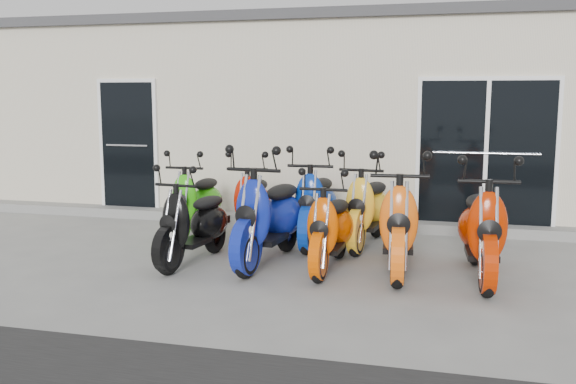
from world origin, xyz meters
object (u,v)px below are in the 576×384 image
scooter_front_black (194,213)px  scooter_back_red (253,194)px  scooter_front_orange_a (331,217)px  scooter_back_blue (316,194)px  scooter_back_green (196,192)px  scooter_front_blue (269,204)px  scooter_front_red (483,216)px  scooter_front_orange_b (399,210)px  scooter_back_yellow (368,197)px

scooter_front_black → scooter_back_red: scooter_back_red is taller
scooter_front_orange_a → scooter_back_blue: size_ratio=0.90×
scooter_back_red → scooter_back_blue: (0.93, -0.06, 0.05)m
scooter_back_green → scooter_back_red: (0.87, -0.01, 0.01)m
scooter_front_blue → scooter_back_green: bearing=145.2°
scooter_front_blue → scooter_front_red: scooter_front_blue is taller
scooter_back_green → scooter_back_red: scooter_back_red is taller
scooter_back_green → scooter_back_blue: size_ratio=0.92×
scooter_back_green → scooter_front_black: bearing=-68.1°
scooter_front_orange_a → scooter_back_green: bearing=150.8°
scooter_front_orange_b → scooter_back_yellow: scooter_front_orange_b is taller
scooter_back_yellow → scooter_back_red: bearing=-175.0°
scooter_back_green → scooter_back_red: bearing=-0.2°
scooter_front_orange_a → scooter_back_yellow: size_ratio=0.93×
scooter_front_orange_a → scooter_front_orange_b: (0.78, 0.11, 0.11)m
scooter_front_blue → scooter_front_orange_a: size_ratio=1.19×
scooter_front_black → scooter_back_yellow: bearing=43.3°
scooter_back_red → scooter_back_blue: 0.93m
scooter_front_orange_a → scooter_back_blue: 1.33m
scooter_back_blue → scooter_front_orange_a: bearing=-72.1°
scooter_front_blue → scooter_back_yellow: bearing=54.9°
scooter_front_orange_b → scooter_back_red: scooter_front_orange_b is taller
scooter_front_blue → scooter_back_red: 1.38m
scooter_back_green → scooter_back_yellow: (2.51, -0.04, 0.03)m
scooter_front_black → scooter_back_red: (0.30, 1.45, 0.02)m
scooter_front_orange_b → scooter_back_red: (-2.15, 1.21, -0.08)m
scooter_front_red → scooter_front_orange_b: bearing=171.0°
scooter_front_blue → scooter_back_blue: scooter_front_blue is taller
scooter_front_orange_a → scooter_front_black: bearing=-174.1°
scooter_front_red → scooter_back_blue: 2.47m
scooter_back_yellow → scooter_front_red: bearing=-35.4°
scooter_front_black → scooter_back_yellow: 2.40m
scooter_front_blue → scooter_front_orange_b: 1.55m
scooter_front_orange_a → scooter_back_green: (-2.24, 1.33, 0.02)m
scooter_front_black → scooter_front_red: size_ratio=0.87×
scooter_back_red → scooter_back_yellow: scooter_back_yellow is taller
scooter_back_red → scooter_back_blue: size_ratio=0.93×
scooter_front_black → scooter_front_red: bearing=9.8°
scooter_front_black → scooter_front_blue: size_ratio=0.84×
scooter_front_red → scooter_back_blue: size_ratio=1.03×
scooter_front_blue → scooter_back_blue: bearing=80.0°
scooter_front_black → scooter_back_blue: scooter_back_blue is taller
scooter_back_red → scooter_back_yellow: (1.64, -0.03, 0.02)m
scooter_front_black → scooter_back_yellow: (1.94, 1.42, 0.05)m
scooter_front_black → scooter_back_red: bearing=85.6°
scooter_front_blue → scooter_back_yellow: scooter_front_blue is taller
scooter_front_orange_a → scooter_back_yellow: bearing=79.7°
scooter_back_green → scooter_back_blue: (1.80, -0.07, 0.05)m
scooter_back_yellow → scooter_front_orange_b: bearing=-60.6°
scooter_front_black → scooter_back_blue: 1.85m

